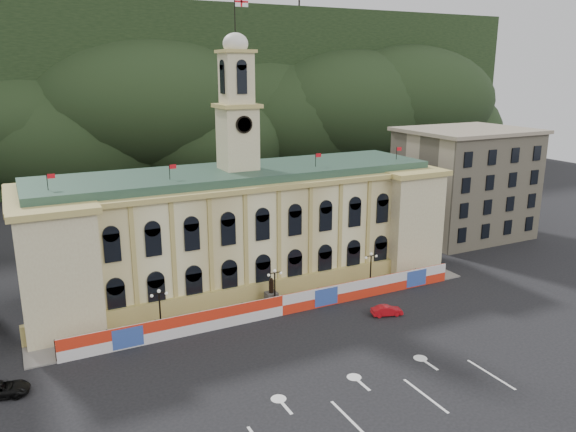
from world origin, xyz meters
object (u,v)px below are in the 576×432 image
lamp_center (275,285)px  black_suv (1,389)px  red_sedan (387,311)px  statue (271,297)px

lamp_center → black_suv: bearing=-168.8°
red_sedan → black_suv: 41.13m
statue → black_suv: (-30.00, -6.92, -0.51)m
lamp_center → red_sedan: (11.09, -7.64, -2.46)m
lamp_center → black_suv: size_ratio=0.98×
statue → lamp_center: bearing=-90.0°
statue → red_sedan: (11.09, -8.64, -0.57)m
statue → lamp_center: size_ratio=0.72×
red_sedan → lamp_center: bearing=71.4°
lamp_center → red_sedan: size_ratio=1.31×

